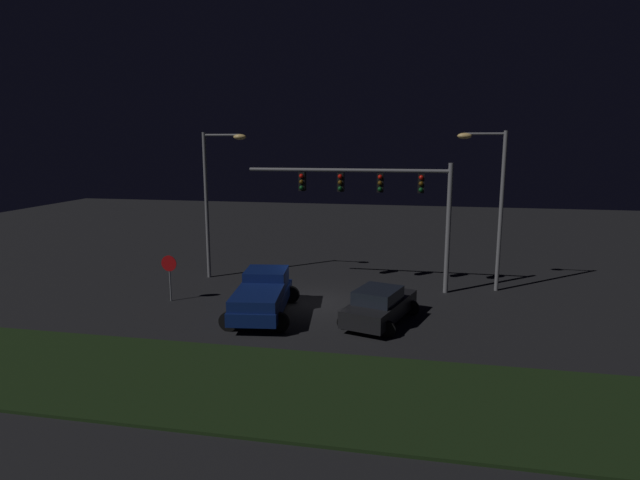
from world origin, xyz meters
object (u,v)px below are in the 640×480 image
object	(u,v)px
traffic_signal_gantry	(381,192)
street_lamp_left	(214,188)
pickup_truck	(263,293)
car_sedan	(379,305)
street_lamp_right	(492,192)
stop_sign	(169,269)

from	to	relation	value
traffic_signal_gantry	street_lamp_left	xyz separation A→B (m)	(-9.10, 0.64, 0.02)
pickup_truck	traffic_signal_gantry	world-z (taller)	traffic_signal_gantry
car_sedan	street_lamp_right	bearing A→B (deg)	-22.94
traffic_signal_gantry	street_lamp_right	size ratio (longest dim) A/B	1.28
car_sedan	traffic_signal_gantry	size ratio (longest dim) A/B	0.46
pickup_truck	stop_sign	world-z (taller)	stop_sign
traffic_signal_gantry	stop_sign	bearing A→B (deg)	-157.48
street_lamp_left	street_lamp_right	world-z (taller)	street_lamp_right
street_lamp_left	stop_sign	size ratio (longest dim) A/B	3.59
traffic_signal_gantry	stop_sign	xyz separation A→B (m)	(-9.61, -3.98, -3.47)
car_sedan	stop_sign	xyz separation A→B (m)	(-10.05, 1.12, 0.82)
pickup_truck	car_sedan	bearing A→B (deg)	-97.88
street_lamp_right	traffic_signal_gantry	bearing A→B (deg)	-170.55
traffic_signal_gantry	stop_sign	size ratio (longest dim) A/B	4.63
car_sedan	street_lamp_left	xyz separation A→B (m)	(-9.54, 5.74, 4.31)
stop_sign	traffic_signal_gantry	bearing A→B (deg)	22.52
car_sedan	traffic_signal_gantry	bearing A→B (deg)	21.90
pickup_truck	stop_sign	bearing A→B (deg)	70.26
street_lamp_left	pickup_truck	bearing A→B (deg)	-52.14
street_lamp_right	stop_sign	bearing A→B (deg)	-162.02
traffic_signal_gantry	street_lamp_right	xyz separation A→B (m)	(5.47, 0.91, 0.03)
pickup_truck	traffic_signal_gantry	distance (m)	7.98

